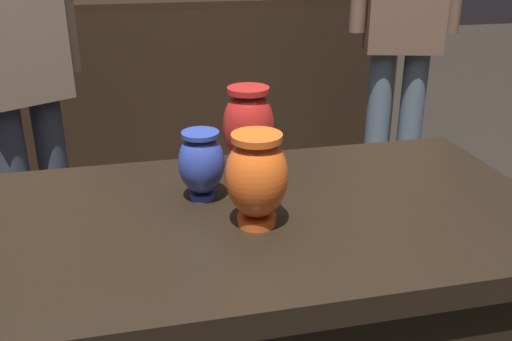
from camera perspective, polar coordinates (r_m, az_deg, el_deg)
The scene contains 6 objects.
back_display_shelf at distance 3.29m, azimuth -8.69°, elevation 8.25°, with size 2.60×0.40×0.99m.
vase_centerpiece at distance 1.04m, azimuth 0.07°, elevation -0.60°, with size 0.12×0.12×0.18m.
vase_tall_behind at distance 1.27m, azimuth -0.77°, elevation 4.40°, with size 0.12×0.12×0.20m.
vase_left_accent at distance 1.15m, azimuth -5.56°, elevation 0.79°, with size 0.10×0.10×0.15m.
visitor_near_right at distance 2.58m, azimuth 14.86°, elevation 15.22°, with size 0.46×0.26×1.69m.
visitor_near_left at distance 2.16m, azimuth -23.13°, elevation 10.15°, with size 0.41×0.32×1.54m.
Camera 1 is at (-0.22, -0.98, 1.31)m, focal length 39.43 mm.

